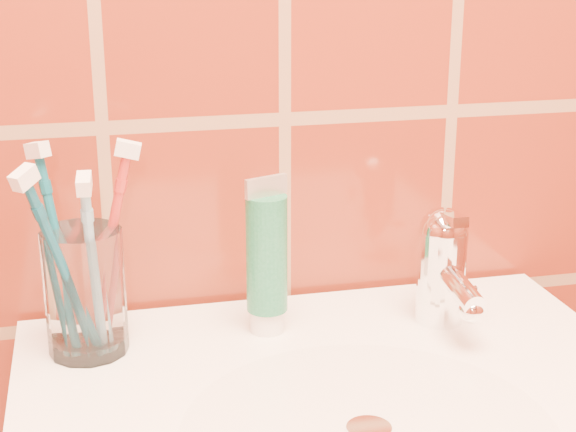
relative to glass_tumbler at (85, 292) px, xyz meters
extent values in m
cylinder|color=silver|center=(0.21, -0.20, -0.06)|extent=(0.30, 0.30, 0.00)
cylinder|color=white|center=(0.21, -0.20, -0.06)|extent=(0.04, 0.04, 0.00)
cylinder|color=white|center=(0.00, 0.00, 0.00)|extent=(0.10, 0.10, 0.12)
cylinder|color=white|center=(0.17, 0.00, -0.05)|extent=(0.03, 0.03, 0.02)
cylinder|color=#186743|center=(0.17, 0.00, 0.02)|extent=(0.04, 0.04, 0.12)
cube|color=beige|center=(0.17, 0.00, 0.09)|extent=(0.04, 0.01, 0.02)
cylinder|color=white|center=(0.35, -0.01, -0.01)|extent=(0.05, 0.05, 0.09)
sphere|color=white|center=(0.35, -0.01, 0.04)|extent=(0.05, 0.05, 0.05)
cylinder|color=white|center=(0.35, -0.05, 0.00)|extent=(0.02, 0.09, 0.03)
cube|color=white|center=(0.35, -0.02, 0.05)|extent=(0.02, 0.06, 0.01)
camera|label=1|loc=(0.01, -0.77, 0.32)|focal=55.00mm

